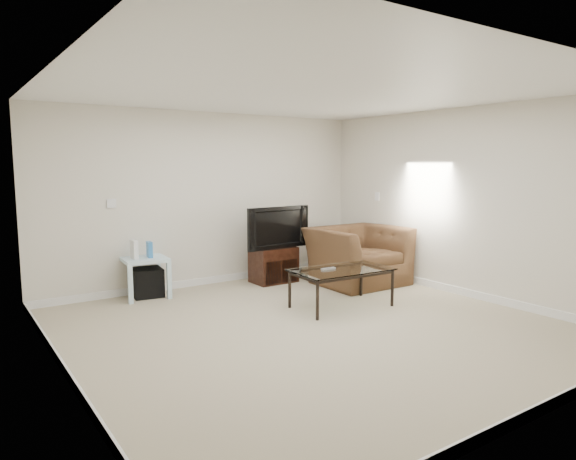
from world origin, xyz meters
TOP-DOWN VIEW (x-y plane):
  - floor at (0.00, 0.00)m, footprint 5.00×5.00m
  - ceiling at (0.00, 0.00)m, footprint 5.00×5.00m
  - wall_back at (0.00, 2.50)m, footprint 5.00×0.02m
  - wall_left at (-2.50, 0.00)m, footprint 0.02×5.00m
  - wall_right at (2.50, 0.00)m, footprint 0.02×5.00m
  - plate_back at (-1.40, 2.49)m, footprint 0.12×0.02m
  - plate_right_switch at (2.49, 1.60)m, footprint 0.02×0.09m
  - plate_right_outlet at (2.49, 1.30)m, footprint 0.02×0.08m
  - tv_stand at (0.82, 2.05)m, footprint 0.63×0.44m
  - dvd_player at (0.82, 2.01)m, footprint 0.32×0.22m
  - television at (0.82, 2.02)m, footprint 1.01×0.26m
  - side_table at (-1.06, 2.28)m, footprint 0.60×0.60m
  - subwoofer at (-1.03, 2.30)m, footprint 0.42×0.42m
  - game_console at (-1.20, 2.27)m, footprint 0.06×0.18m
  - game_case at (-1.00, 2.25)m, footprint 0.08×0.16m
  - recliner at (1.81, 1.28)m, footprint 1.30×0.85m
  - coffee_table at (0.77, 0.43)m, footprint 1.25×0.75m
  - remote at (0.62, 0.51)m, footprint 0.19×0.07m

SIDE VIEW (x-z plane):
  - floor at x=0.00m, z-range 0.00..0.00m
  - subwoofer at x=-1.03m, z-range 0.00..0.38m
  - coffee_table at x=0.77m, z-range 0.00..0.47m
  - tv_stand at x=0.82m, z-range 0.00..0.53m
  - side_table at x=-1.06m, z-range 0.00..0.53m
  - plate_right_outlet at x=2.49m, z-range 0.24..0.36m
  - dvd_player at x=0.82m, z-range 0.42..0.46m
  - remote at x=0.62m, z-range 0.48..0.50m
  - recliner at x=1.81m, z-range 0.00..1.12m
  - game_case at x=-1.00m, z-range 0.53..0.74m
  - game_console at x=-1.20m, z-range 0.53..0.78m
  - television at x=0.82m, z-range 0.53..1.15m
  - wall_back at x=0.00m, z-range 0.00..2.50m
  - wall_left at x=-2.50m, z-range 0.00..2.50m
  - wall_right at x=2.50m, z-range 0.00..2.50m
  - plate_back at x=-1.40m, z-range 1.19..1.31m
  - plate_right_switch at x=2.49m, z-range 1.19..1.31m
  - ceiling at x=0.00m, z-range 2.50..2.50m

